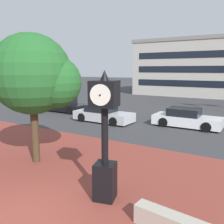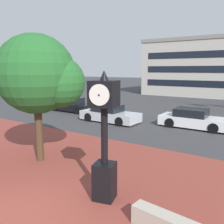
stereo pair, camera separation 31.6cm
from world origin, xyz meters
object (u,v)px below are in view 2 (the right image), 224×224
plaza_tree (41,76)px  car_street_far (193,119)px  street_clock (104,137)px  car_street_distant (109,114)px  car_street_near (73,105)px  civic_building (223,67)px

plaza_tree → car_street_far: plaza_tree is taller
street_clock → car_street_distant: bearing=108.7°
plaza_tree → car_street_near: bearing=127.4°
car_street_far → civic_building: bearing=-174.1°
car_street_far → civic_building: (-2.31, 22.79, 3.57)m
street_clock → car_street_distant: street_clock is taller
street_clock → civic_building: size_ratio=0.18×
car_street_near → car_street_distant: size_ratio=0.96×
street_clock → car_street_far: 10.85m
street_clock → civic_building: bearing=79.6°
plaza_tree → car_street_distant: (-2.15, 8.06, -3.02)m
car_street_far → civic_building: size_ratio=0.21×
street_clock → plaza_tree: 4.47m
plaza_tree → car_street_far: (3.62, 9.60, -3.03)m
plaza_tree → civic_building: bearing=87.7°
plaza_tree → car_street_distant: 8.87m
car_street_near → street_clock: bearing=47.5°
car_street_near → civic_building: size_ratio=0.20×
plaza_tree → car_street_far: bearing=69.3°
car_street_near → plaza_tree: bearing=38.6°
street_clock → civic_building: 33.72m
street_clock → car_street_near: 16.11m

